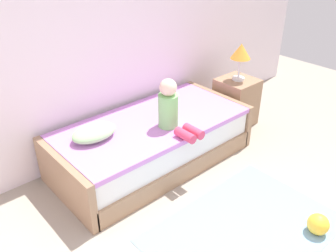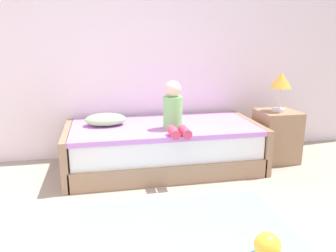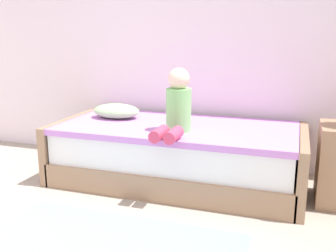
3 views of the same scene
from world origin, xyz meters
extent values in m
cube|color=white|center=(0.00, 2.60, 1.45)|extent=(7.20, 0.10, 2.90)
cube|color=#997556|center=(0.41, 2.00, 0.10)|extent=(2.00, 1.00, 0.20)
cube|color=white|center=(0.41, 2.00, 0.33)|extent=(1.94, 0.94, 0.25)
cube|color=#C67FD1|center=(0.41, 2.00, 0.47)|extent=(1.98, 0.98, 0.05)
cube|color=#997556|center=(-0.61, 2.00, 0.25)|extent=(0.07, 1.00, 0.50)
cube|color=#997556|center=(1.43, 2.00, 0.25)|extent=(0.07, 1.00, 0.50)
cylinder|color=#7FC672|center=(0.48, 1.82, 0.67)|extent=(0.20, 0.20, 0.34)
sphere|color=beige|center=(0.48, 1.82, 0.92)|extent=(0.17, 0.17, 0.17)
cylinder|color=#D83F60|center=(0.42, 1.52, 0.55)|extent=(0.09, 0.22, 0.09)
cylinder|color=#D83F60|center=(0.53, 1.52, 0.55)|extent=(0.09, 0.22, 0.09)
ellipsoid|color=#99CC8C|center=(-0.21, 2.10, 0.56)|extent=(0.44, 0.30, 0.13)
camera|label=1|loc=(-1.60, -0.52, 2.27)|focal=38.31mm
camera|label=2|loc=(-0.25, -1.48, 1.42)|focal=35.83mm
camera|label=3|loc=(1.35, -1.03, 1.26)|focal=41.14mm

